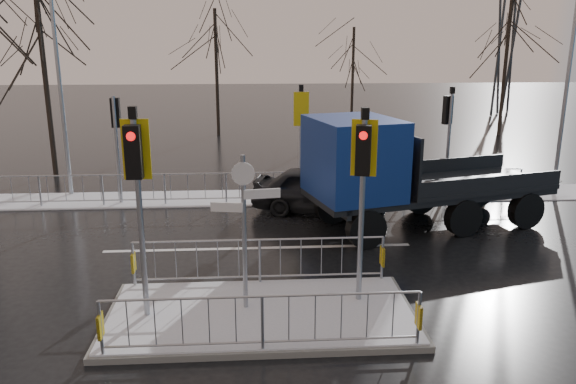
{
  "coord_description": "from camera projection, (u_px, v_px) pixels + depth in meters",
  "views": [
    {
      "loc": [
        -0.13,
        -9.99,
        5.28
      ],
      "look_at": [
        0.71,
        2.74,
        1.8
      ],
      "focal_mm": 35.0,
      "sensor_mm": 36.0,
      "label": 1
    }
  ],
  "objects": [
    {
      "name": "car_far_lane",
      "position": [
        321.0,
        190.0,
        17.54
      ],
      "size": [
        4.53,
        2.76,
        1.44
      ],
      "primitive_type": "imported",
      "rotation": [
        0.0,
        0.0,
        1.3
      ],
      "color": "black",
      "rests_on": "ground"
    },
    {
      "name": "street_lamp_right",
      "position": [
        571.0,
        67.0,
        18.71
      ],
      "size": [
        1.25,
        0.18,
        8.0
      ],
      "color": "#8F949C",
      "rests_on": "ground"
    },
    {
      "name": "tree_near_b",
      "position": [
        41.0,
        43.0,
        21.18
      ],
      "size": [
        4.0,
        4.0,
        7.55
      ],
      "color": "black",
      "rests_on": "ground"
    },
    {
      "name": "tree_far_c",
      "position": [
        508.0,
        42.0,
        30.76
      ],
      "size": [
        4.0,
        4.0,
        7.55
      ],
      "color": "black",
      "rests_on": "ground"
    },
    {
      "name": "tree_far_a",
      "position": [
        216.0,
        48.0,
        30.79
      ],
      "size": [
        3.75,
        3.75,
        7.08
      ],
      "color": "black",
      "rests_on": "ground"
    },
    {
      "name": "far_kerb_fixtures",
      "position": [
        265.0,
        173.0,
        18.55
      ],
      "size": [
        18.0,
        0.65,
        3.83
      ],
      "color": "#8F949C",
      "rests_on": "ground"
    },
    {
      "name": "snow_verge",
      "position": [
        256.0,
        198.0,
        19.28
      ],
      "size": [
        30.0,
        2.0,
        0.04
      ],
      "primitive_type": "cube",
      "color": "silver",
      "rests_on": "ground"
    },
    {
      "name": "flatbed_truck",
      "position": [
        386.0,
        171.0,
        15.6
      ],
      "size": [
        7.43,
        4.27,
        3.25
      ],
      "color": "black",
      "rests_on": "ground"
    },
    {
      "name": "street_lamp_left",
      "position": [
        60.0,
        64.0,
        18.57
      ],
      "size": [
        1.25,
        0.18,
        8.2
      ],
      "color": "#8F949C",
      "rests_on": "ground"
    },
    {
      "name": "lane_markings",
      "position": [
        262.0,
        326.0,
        10.69
      ],
      "size": [
        8.0,
        11.38,
        0.01
      ],
      "color": "silver",
      "rests_on": "ground"
    },
    {
      "name": "tree_far_b",
      "position": [
        353.0,
        58.0,
        33.39
      ],
      "size": [
        3.25,
        3.25,
        6.14
      ],
      "color": "black",
      "rests_on": "ground"
    },
    {
      "name": "ground",
      "position": [
        261.0,
        318.0,
        11.01
      ],
      "size": [
        120.0,
        120.0,
        0.0
      ],
      "primitive_type": "plane",
      "color": "black",
      "rests_on": "ground"
    },
    {
      "name": "traffic_island",
      "position": [
        260.0,
        299.0,
        10.92
      ],
      "size": [
        6.0,
        3.04,
        4.15
      ],
      "color": "#62625D",
      "rests_on": "ground"
    }
  ]
}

